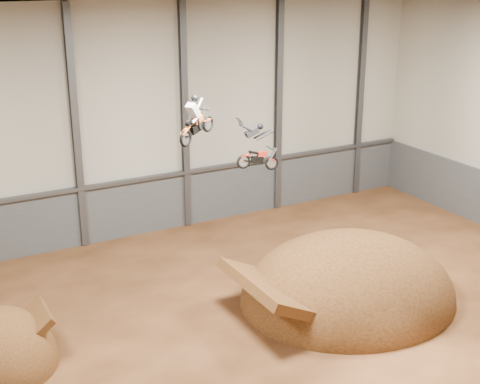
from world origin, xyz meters
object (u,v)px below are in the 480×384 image
at_px(fmx_rider_b, 257,144).
at_px(landing_ramp, 348,299).
at_px(takeoff_ramp, 1,363).
at_px(fmx_rider_a, 198,115).

bearing_deg(fmx_rider_b, landing_ramp, -26.92).
bearing_deg(takeoff_ramp, fmx_rider_b, 0.42).
bearing_deg(fmx_rider_a, landing_ramp, -39.12).
bearing_deg(landing_ramp, takeoff_ramp, 171.56).
height_order(takeoff_ramp, fmx_rider_a, fmx_rider_a).
distance_m(takeoff_ramp, fmx_rider_a, 13.29).
bearing_deg(fmx_rider_b, takeoff_ramp, -173.58).
relative_size(fmx_rider_a, fmx_rider_b, 0.80).
xyz_separation_m(takeoff_ramp, fmx_rider_b, (12.37, 0.09, 7.88)).
distance_m(takeoff_ramp, fmx_rider_b, 14.66).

